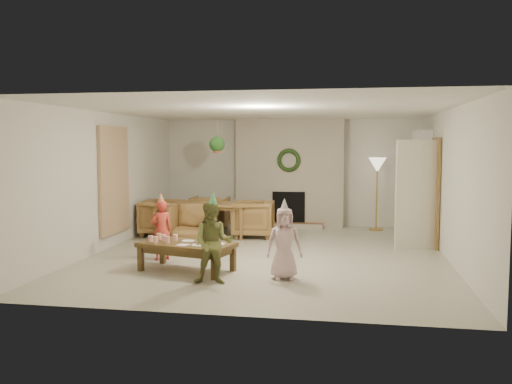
% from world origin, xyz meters
% --- Properties ---
extents(floor, '(7.00, 7.00, 0.00)m').
position_xyz_m(floor, '(0.00, 0.00, 0.00)').
color(floor, '#B7B29E').
rests_on(floor, ground).
extents(ceiling, '(7.00, 7.00, 0.00)m').
position_xyz_m(ceiling, '(0.00, 0.00, 2.50)').
color(ceiling, white).
rests_on(ceiling, wall_back).
extents(wall_back, '(7.00, 0.00, 7.00)m').
position_xyz_m(wall_back, '(0.00, 3.50, 1.25)').
color(wall_back, silver).
rests_on(wall_back, floor).
extents(wall_front, '(7.00, 0.00, 7.00)m').
position_xyz_m(wall_front, '(0.00, -3.50, 1.25)').
color(wall_front, silver).
rests_on(wall_front, floor).
extents(wall_left, '(0.00, 7.00, 7.00)m').
position_xyz_m(wall_left, '(-3.00, 0.00, 1.25)').
color(wall_left, silver).
rests_on(wall_left, floor).
extents(wall_right, '(0.00, 7.00, 7.00)m').
position_xyz_m(wall_right, '(3.00, 0.00, 1.25)').
color(wall_right, silver).
rests_on(wall_right, floor).
extents(fireplace_mass, '(2.50, 0.40, 2.50)m').
position_xyz_m(fireplace_mass, '(0.00, 3.30, 1.25)').
color(fireplace_mass, '#5B2D18').
rests_on(fireplace_mass, floor).
extents(fireplace_hearth, '(1.60, 0.30, 0.12)m').
position_xyz_m(fireplace_hearth, '(0.00, 2.95, 0.06)').
color(fireplace_hearth, brown).
rests_on(fireplace_hearth, floor).
extents(fireplace_firebox, '(0.75, 0.12, 0.75)m').
position_xyz_m(fireplace_firebox, '(0.00, 3.12, 0.45)').
color(fireplace_firebox, black).
rests_on(fireplace_firebox, floor).
extents(fireplace_wreath, '(0.54, 0.10, 0.54)m').
position_xyz_m(fireplace_wreath, '(0.00, 3.07, 1.55)').
color(fireplace_wreath, '#1B3614').
rests_on(fireplace_wreath, fireplace_mass).
extents(floor_lamp_base, '(0.30, 0.30, 0.03)m').
position_xyz_m(floor_lamp_base, '(1.98, 3.00, 0.02)').
color(floor_lamp_base, gold).
rests_on(floor_lamp_base, floor).
extents(floor_lamp_post, '(0.03, 0.03, 1.46)m').
position_xyz_m(floor_lamp_post, '(1.98, 3.00, 0.76)').
color(floor_lamp_post, gold).
rests_on(floor_lamp_post, floor).
extents(floor_lamp_shade, '(0.39, 0.39, 0.32)m').
position_xyz_m(floor_lamp_shade, '(1.98, 3.00, 1.46)').
color(floor_lamp_shade, beige).
rests_on(floor_lamp_shade, floor_lamp_post).
extents(bookshelf_carcass, '(0.30, 1.00, 2.20)m').
position_xyz_m(bookshelf_carcass, '(2.84, 2.30, 1.10)').
color(bookshelf_carcass, white).
rests_on(bookshelf_carcass, floor).
extents(bookshelf_shelf_a, '(0.30, 0.92, 0.03)m').
position_xyz_m(bookshelf_shelf_a, '(2.82, 2.30, 0.45)').
color(bookshelf_shelf_a, white).
rests_on(bookshelf_shelf_a, bookshelf_carcass).
extents(bookshelf_shelf_b, '(0.30, 0.92, 0.03)m').
position_xyz_m(bookshelf_shelf_b, '(2.82, 2.30, 0.85)').
color(bookshelf_shelf_b, white).
rests_on(bookshelf_shelf_b, bookshelf_carcass).
extents(bookshelf_shelf_c, '(0.30, 0.92, 0.03)m').
position_xyz_m(bookshelf_shelf_c, '(2.82, 2.30, 1.25)').
color(bookshelf_shelf_c, white).
rests_on(bookshelf_shelf_c, bookshelf_carcass).
extents(bookshelf_shelf_d, '(0.30, 0.92, 0.03)m').
position_xyz_m(bookshelf_shelf_d, '(2.82, 2.30, 1.65)').
color(bookshelf_shelf_d, white).
rests_on(bookshelf_shelf_d, bookshelf_carcass).
extents(books_row_lower, '(0.20, 0.40, 0.24)m').
position_xyz_m(books_row_lower, '(2.80, 2.15, 0.59)').
color(books_row_lower, maroon).
rests_on(books_row_lower, bookshelf_shelf_a).
extents(books_row_mid, '(0.20, 0.44, 0.24)m').
position_xyz_m(books_row_mid, '(2.80, 2.35, 0.99)').
color(books_row_mid, '#295896').
rests_on(books_row_mid, bookshelf_shelf_b).
extents(books_row_upper, '(0.20, 0.36, 0.22)m').
position_xyz_m(books_row_upper, '(2.80, 2.20, 1.38)').
color(books_row_upper, '#AE8925').
rests_on(books_row_upper, bookshelf_shelf_c).
extents(door_frame, '(0.05, 0.86, 2.04)m').
position_xyz_m(door_frame, '(2.96, 1.20, 1.02)').
color(door_frame, olive).
rests_on(door_frame, floor).
extents(door_leaf, '(0.77, 0.32, 2.00)m').
position_xyz_m(door_leaf, '(2.58, 0.82, 1.00)').
color(door_leaf, beige).
rests_on(door_leaf, floor).
extents(curtain_panel, '(0.06, 1.20, 2.00)m').
position_xyz_m(curtain_panel, '(-2.96, 0.20, 1.25)').
color(curtain_panel, beige).
rests_on(curtain_panel, wall_left).
extents(dining_table, '(2.02, 1.21, 0.69)m').
position_xyz_m(dining_table, '(-1.65, 1.57, 0.34)').
color(dining_table, olive).
rests_on(dining_table, floor).
extents(dining_chair_near, '(0.86, 0.88, 0.76)m').
position_xyz_m(dining_chair_near, '(-1.60, 0.72, 0.38)').
color(dining_chair_near, olive).
rests_on(dining_chair_near, floor).
extents(dining_chair_far, '(0.86, 0.88, 0.76)m').
position_xyz_m(dining_chair_far, '(-1.70, 2.43, 0.38)').
color(dining_chair_far, olive).
rests_on(dining_chair_far, floor).
extents(dining_chair_left, '(0.88, 0.86, 0.76)m').
position_xyz_m(dining_chair_left, '(-2.51, 1.52, 0.38)').
color(dining_chair_left, olive).
rests_on(dining_chair_left, floor).
extents(dining_chair_right, '(0.88, 0.86, 0.76)m').
position_xyz_m(dining_chair_right, '(-0.58, 1.64, 0.38)').
color(dining_chair_right, olive).
rests_on(dining_chair_right, floor).
extents(hanging_plant_cord, '(0.01, 0.01, 0.70)m').
position_xyz_m(hanging_plant_cord, '(-1.30, 1.50, 2.15)').
color(hanging_plant_cord, tan).
rests_on(hanging_plant_cord, ceiling).
extents(hanging_plant_pot, '(0.16, 0.16, 0.12)m').
position_xyz_m(hanging_plant_pot, '(-1.30, 1.50, 1.80)').
color(hanging_plant_pot, brown).
rests_on(hanging_plant_pot, hanging_plant_cord).
extents(hanging_plant_foliage, '(0.32, 0.32, 0.32)m').
position_xyz_m(hanging_plant_foliage, '(-1.30, 1.50, 1.92)').
color(hanging_plant_foliage, '#1E4D19').
rests_on(hanging_plant_foliage, hanging_plant_pot).
extents(coffee_table_top, '(1.55, 1.05, 0.07)m').
position_xyz_m(coffee_table_top, '(-1.03, -1.51, 0.40)').
color(coffee_table_top, brown).
rests_on(coffee_table_top, floor).
extents(coffee_table_apron, '(1.41, 0.92, 0.09)m').
position_xyz_m(coffee_table_apron, '(-1.03, -1.51, 0.33)').
color(coffee_table_apron, brown).
rests_on(coffee_table_apron, floor).
extents(coffee_leg_fl, '(0.09, 0.09, 0.37)m').
position_xyz_m(coffee_leg_fl, '(-1.73, -1.62, 0.18)').
color(coffee_leg_fl, brown).
rests_on(coffee_leg_fl, floor).
extents(coffee_leg_fr, '(0.09, 0.09, 0.37)m').
position_xyz_m(coffee_leg_fr, '(-0.49, -1.95, 0.18)').
color(coffee_leg_fr, brown).
rests_on(coffee_leg_fr, floor).
extents(coffee_leg_bl, '(0.09, 0.09, 0.37)m').
position_xyz_m(coffee_leg_bl, '(-1.58, -1.06, 0.18)').
color(coffee_leg_bl, brown).
rests_on(coffee_leg_bl, floor).
extents(coffee_leg_br, '(0.09, 0.09, 0.37)m').
position_xyz_m(coffee_leg_br, '(-0.34, -1.40, 0.18)').
color(coffee_leg_br, brown).
rests_on(coffee_leg_br, floor).
extents(cup_a, '(0.09, 0.09, 0.10)m').
position_xyz_m(cup_a, '(-1.60, -1.52, 0.48)').
color(cup_a, white).
rests_on(cup_a, coffee_table_top).
extents(cup_b, '(0.09, 0.09, 0.10)m').
position_xyz_m(cup_b, '(-1.54, -1.31, 0.48)').
color(cup_b, white).
rests_on(cup_b, coffee_table_top).
extents(cup_c, '(0.09, 0.09, 0.10)m').
position_xyz_m(cup_c, '(-1.49, -1.61, 0.48)').
color(cup_c, white).
rests_on(cup_c, coffee_table_top).
extents(cup_d, '(0.09, 0.09, 0.10)m').
position_xyz_m(cup_d, '(-1.43, -1.40, 0.48)').
color(cup_d, white).
rests_on(cup_d, coffee_table_top).
extents(cup_e, '(0.09, 0.09, 0.10)m').
position_xyz_m(cup_e, '(-1.32, -1.57, 0.48)').
color(cup_e, white).
rests_on(cup_e, coffee_table_top).
extents(cup_f, '(0.09, 0.09, 0.10)m').
position_xyz_m(cup_f, '(-1.26, -1.36, 0.48)').
color(cup_f, white).
rests_on(cup_f, coffee_table_top).
extents(plate_a, '(0.24, 0.24, 0.01)m').
position_xyz_m(plate_a, '(-1.05, -1.37, 0.44)').
color(plate_a, white).
rests_on(plate_a, coffee_table_top).
extents(plate_b, '(0.24, 0.24, 0.01)m').
position_xyz_m(plate_b, '(-0.80, -1.68, 0.44)').
color(plate_b, white).
rests_on(plate_b, coffee_table_top).
extents(plate_c, '(0.24, 0.24, 0.01)m').
position_xyz_m(plate_c, '(-0.53, -1.53, 0.44)').
color(plate_c, white).
rests_on(plate_c, coffee_table_top).
extents(food_scoop, '(0.09, 0.09, 0.08)m').
position_xyz_m(food_scoop, '(-0.80, -1.68, 0.48)').
color(food_scoop, tan).
rests_on(food_scoop, plate_b).
extents(napkin_left, '(0.20, 0.20, 0.01)m').
position_xyz_m(napkin_left, '(-1.03, -1.71, 0.44)').
color(napkin_left, '#F2B2BF').
rests_on(napkin_left, coffee_table_top).
extents(napkin_right, '(0.20, 0.20, 0.01)m').
position_xyz_m(napkin_right, '(-0.62, -1.42, 0.44)').
color(napkin_right, '#F2B2BF').
rests_on(napkin_right, coffee_table_top).
extents(child_red, '(0.43, 0.40, 1.00)m').
position_xyz_m(child_red, '(-1.69, -0.80, 0.50)').
color(child_red, red).
rests_on(child_red, floor).
extents(party_hat_red, '(0.17, 0.17, 0.19)m').
position_xyz_m(party_hat_red, '(-1.69, -0.80, 1.04)').
color(party_hat_red, gold).
rests_on(party_hat_red, child_red).
extents(child_plaid, '(0.61, 0.50, 1.14)m').
position_xyz_m(child_plaid, '(-0.45, -2.17, 0.57)').
color(child_plaid, olive).
rests_on(child_plaid, floor).
extents(party_hat_plaid, '(0.16, 0.16, 0.19)m').
position_xyz_m(party_hat_plaid, '(-0.45, -2.17, 1.18)').
color(party_hat_plaid, '#4EB76E').
rests_on(party_hat_plaid, child_plaid).
extents(child_pink, '(0.57, 0.43, 1.03)m').
position_xyz_m(child_pink, '(0.48, -1.74, 0.52)').
color(child_pink, beige).
rests_on(child_pink, floor).
extents(party_hat_pink, '(0.14, 0.14, 0.19)m').
position_xyz_m(party_hat_pink, '(0.48, -1.74, 1.07)').
color(party_hat_pink, silver).
rests_on(party_hat_pink, child_pink).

